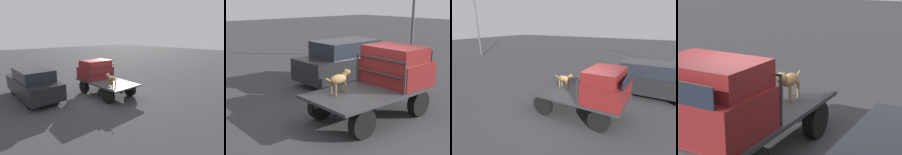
% 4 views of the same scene
% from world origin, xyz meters
% --- Properties ---
extents(ground_plane, '(80.00, 80.00, 0.00)m').
position_xyz_m(ground_plane, '(0.00, 0.00, 0.00)').
color(ground_plane, '#38383A').
extents(flatbed_truck, '(3.75, 1.99, 0.82)m').
position_xyz_m(flatbed_truck, '(0.00, 0.00, 0.60)').
color(flatbed_truck, black).
rests_on(flatbed_truck, ground).
extents(truck_cab, '(1.40, 1.87, 1.17)m').
position_xyz_m(truck_cab, '(1.10, 0.00, 1.38)').
color(truck_cab, maroon).
rests_on(truck_cab, flatbed_truck).
extents(truck_headboard, '(0.04, 1.87, 0.90)m').
position_xyz_m(truck_headboard, '(0.36, 0.00, 1.42)').
color(truck_headboard, '#2D2D30').
rests_on(truck_headboard, flatbed_truck).
extents(dog, '(0.94, 0.26, 0.67)m').
position_xyz_m(dog, '(-0.83, 0.36, 1.24)').
color(dog, brown).
rests_on(dog, flatbed_truck).
extents(parked_sedan, '(4.58, 1.77, 1.71)m').
position_xyz_m(parked_sedan, '(2.32, 3.47, 0.85)').
color(parked_sedan, black).
rests_on(parked_sedan, ground).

